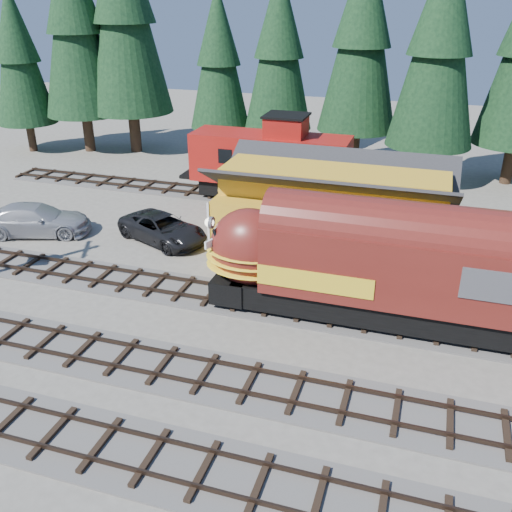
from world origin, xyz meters
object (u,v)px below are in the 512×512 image
(locomotive, at_px, (375,270))
(caboose, at_px, (271,162))
(depot, at_px, (332,204))
(pickup_truck_a, at_px, (163,228))
(pickup_truck_b, at_px, (36,220))

(locomotive, bearing_deg, caboose, 122.07)
(depot, relative_size, pickup_truck_a, 2.22)
(pickup_truck_a, bearing_deg, depot, -59.57)
(depot, bearing_deg, pickup_truck_b, -171.59)
(caboose, bearing_deg, pickup_truck_a, -114.70)
(pickup_truck_a, xyz_separation_m, pickup_truck_b, (-7.73, -1.35, 0.13))
(pickup_truck_a, relative_size, pickup_truck_b, 0.90)
(locomotive, distance_m, pickup_truck_b, 20.95)
(depot, xyz_separation_m, caboose, (-5.64, 7.50, -0.21))
(depot, distance_m, pickup_truck_b, 17.69)
(caboose, bearing_deg, pickup_truck_b, -139.38)
(depot, distance_m, pickup_truck_a, 9.97)
(locomotive, height_order, pickup_truck_a, locomotive)
(pickup_truck_a, bearing_deg, caboose, -1.47)
(locomotive, height_order, pickup_truck_b, locomotive)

